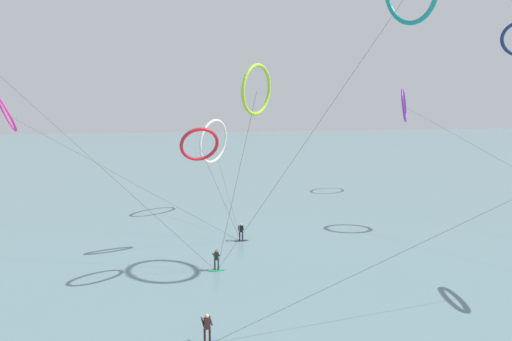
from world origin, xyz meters
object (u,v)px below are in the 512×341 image
object	(u,v)px
kite_ivory	(213,141)
kite_magenta	(7,114)
kite_violet	(404,105)
surfer_emerald	(217,261)
surfer_cobalt	(207,331)
surfer_charcoal	(241,233)
kite_crimson	(200,145)
kite_lime	(257,90)

from	to	relation	value
kite_ivory	kite_magenta	world-z (taller)	kite_magenta
kite_ivory	kite_violet	bearing A→B (deg)	145.95
surfer_emerald	surfer_cobalt	bearing A→B (deg)	-78.98
surfer_emerald	kite_magenta	xyz separation A→B (m)	(-20.59, 20.36, 11.07)
kite_ivory	kite_magenta	distance (m)	22.85
kite_magenta	surfer_charcoal	bearing A→B (deg)	-144.50
kite_crimson	kite_magenta	distance (m)	25.19
kite_violet	surfer_emerald	bearing A→B (deg)	164.69
surfer_cobalt	kite_violet	distance (m)	49.83
kite_lime	kite_violet	xyz separation A→B (m)	(28.15, 27.18, -0.97)
surfer_charcoal	kite_crimson	size ratio (longest dim) A/B	0.15
kite_violet	kite_ivory	size ratio (longest dim) A/B	2.92
surfer_emerald	kite_magenta	bearing A→B (deg)	155.90
surfer_charcoal	kite_lime	size ratio (longest dim) A/B	0.11
kite_violet	kite_magenta	distance (m)	51.85
surfer_cobalt	kite_violet	bearing A→B (deg)	-144.51
kite_violet	kite_crimson	bearing A→B (deg)	158.05
surfer_cobalt	kite_lime	bearing A→B (deg)	-130.10
kite_lime	kite_magenta	xyz separation A→B (m)	(-23.43, 21.93, -1.91)
surfer_emerald	kite_crimson	xyz separation A→B (m)	(-0.74, 5.06, 8.61)
kite_lime	kite_crimson	world-z (taller)	kite_lime
surfer_charcoal	kite_magenta	world-z (taller)	kite_magenta
surfer_cobalt	kite_crimson	distance (m)	17.42
kite_violet	kite_magenta	world-z (taller)	kite_violet
surfer_emerald	kite_ivory	size ratio (longest dim) A/B	0.12
kite_violet	kite_magenta	bearing A→B (deg)	130.92
kite_violet	surfer_charcoal	bearing A→B (deg)	159.20
surfer_emerald	kite_ivory	xyz separation A→B (m)	(1.95, 18.62, 7.76)
kite_crimson	kite_ivory	xyz separation A→B (m)	(2.69, 13.55, -0.86)
kite_violet	kite_magenta	size ratio (longest dim) A/B	1.62
surfer_emerald	kite_ivory	world-z (taller)	kite_ivory
kite_lime	kite_ivory	xyz separation A→B (m)	(-0.88, 20.19, -5.22)
surfer_emerald	kite_magenta	size ratio (longest dim) A/B	0.07
kite_magenta	kite_violet	bearing A→B (deg)	-108.86
surfer_charcoal	kite_crimson	world-z (taller)	kite_crimson
kite_magenta	surfer_cobalt	bearing A→B (deg)	-172.80
surfer_emerald	kite_crimson	world-z (taller)	kite_crimson
surfer_charcoal	kite_ivory	size ratio (longest dim) A/B	0.12
surfer_cobalt	kite_magenta	xyz separation A→B (m)	(-18.90, 30.41, 11.07)
surfer_charcoal	kite_magenta	size ratio (longest dim) A/B	0.07
surfer_charcoal	kite_magenta	xyz separation A→B (m)	(-23.73, 13.60, 11.07)
kite_violet	kite_crimson	xyz separation A→B (m)	(-31.72, -20.55, -3.39)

